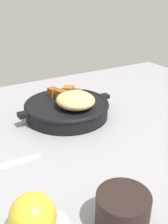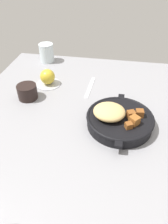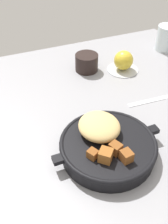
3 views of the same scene
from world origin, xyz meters
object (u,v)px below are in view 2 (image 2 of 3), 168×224
(cast_iron_skillet, at_px, (119,119))
(coffee_mug_dark, at_px, (27,92))
(water_glass_tall, at_px, (47,53))
(red_apple, at_px, (48,77))
(butter_knife, at_px, (90,87))

(cast_iron_skillet, xyz_separation_m, coffee_mug_dark, (0.11, 0.39, -0.00))
(cast_iron_skillet, xyz_separation_m, water_glass_tall, (0.47, 0.42, 0.02))
(red_apple, distance_m, coffee_mug_dark, 0.13)
(red_apple, bearing_deg, butter_knife, -88.50)
(butter_knife, bearing_deg, red_apple, 94.52)
(cast_iron_skillet, bearing_deg, water_glass_tall, 41.65)
(red_apple, bearing_deg, water_glass_tall, 18.64)
(cast_iron_skillet, relative_size, water_glass_tall, 2.88)
(red_apple, height_order, butter_knife, red_apple)
(red_apple, height_order, water_glass_tall, water_glass_tall)
(water_glass_tall, bearing_deg, red_apple, -161.36)
(butter_knife, xyz_separation_m, coffee_mug_dark, (-0.13, 0.25, 0.03))
(cast_iron_skillet, distance_m, red_apple, 0.41)
(butter_knife, xyz_separation_m, water_glass_tall, (0.23, 0.28, 0.05))
(red_apple, bearing_deg, cast_iron_skillet, -124.45)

